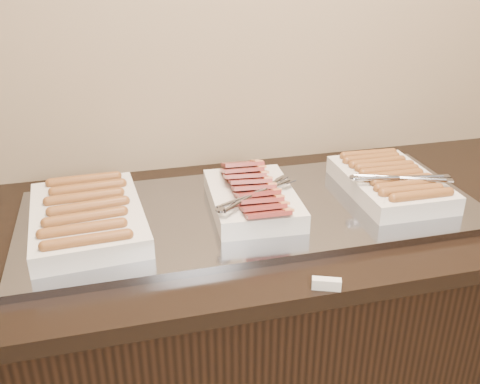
% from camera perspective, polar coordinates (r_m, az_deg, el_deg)
% --- Properties ---
extents(counter, '(2.06, 0.76, 0.90)m').
position_cam_1_polar(counter, '(1.68, 0.50, -16.12)').
color(counter, black).
rests_on(counter, ground).
extents(warming_tray, '(1.20, 0.50, 0.02)m').
position_cam_1_polar(warming_tray, '(1.42, 1.43, -2.03)').
color(warming_tray, gray).
rests_on(warming_tray, counter).
extents(dish_left, '(0.29, 0.41, 0.07)m').
position_cam_1_polar(dish_left, '(1.36, -15.98, -2.52)').
color(dish_left, silver).
rests_on(dish_left, warming_tray).
extents(dish_center, '(0.26, 0.35, 0.09)m').
position_cam_1_polar(dish_center, '(1.39, 1.33, -0.48)').
color(dish_center, silver).
rests_on(dish_center, warming_tray).
extents(dish_right, '(0.27, 0.36, 0.08)m').
position_cam_1_polar(dish_right, '(1.54, 15.76, 1.12)').
color(dish_right, silver).
rests_on(dish_right, warming_tray).
extents(label_holder, '(0.06, 0.04, 0.02)m').
position_cam_1_polar(label_holder, '(1.15, 9.21, -9.65)').
color(label_holder, silver).
rests_on(label_holder, counter).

